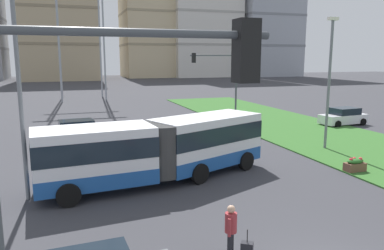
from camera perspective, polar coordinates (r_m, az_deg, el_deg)
articulated_bus at (r=18.32m, az=-5.00°, el=-3.56°), size 11.85×5.29×3.00m
car_navy_sedan at (r=28.37m, az=-17.04°, el=-0.91°), size 4.56×2.38×1.58m
car_white_van at (r=36.53m, az=22.21°, el=1.18°), size 4.54×2.33×1.58m
pedestrian_crossing at (r=11.52m, az=5.97°, el=-15.54°), size 0.37×0.49×1.74m
flower_planter_2 at (r=21.68m, az=23.70°, el=-5.58°), size 1.10×0.56×0.74m
traffic_light_near_left at (r=4.64m, az=-15.38°, el=-10.46°), size 3.41×0.28×6.48m
traffic_light_far_right at (r=31.96m, az=4.60°, el=7.32°), size 4.25×0.28×6.43m
streetlight_left at (r=16.84m, az=-25.04°, el=6.37°), size 0.70×0.28×9.41m
streetlight_median at (r=25.91m, az=20.29°, el=6.75°), size 0.70×0.28×8.57m
apartment_tower_westcentre at (r=112.74m, az=-19.94°, el=16.09°), size 21.21×17.11×37.46m
apartment_tower_centre at (r=125.52m, az=-6.21°, el=16.42°), size 18.89×19.48×39.48m
apartment_tower_east at (r=133.61m, az=11.62°, el=17.94°), size 20.07×15.79×48.93m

